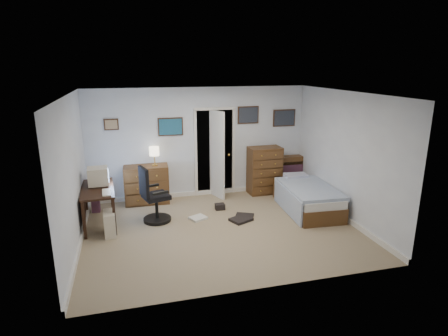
{
  "coord_description": "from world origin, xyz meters",
  "views": [
    {
      "loc": [
        -1.57,
        -6.25,
        2.98
      ],
      "look_at": [
        0.13,
        0.3,
        1.1
      ],
      "focal_mm": 30.0,
      "sensor_mm": 36.0,
      "label": 1
    }
  ],
  "objects_px": {
    "computer_desk": "(93,197)",
    "tall_dresser": "(264,170)",
    "office_chair": "(153,201)",
    "bed": "(307,197)",
    "low_dresser": "(147,184)"
  },
  "relations": [
    {
      "from": "computer_desk",
      "to": "low_dresser",
      "type": "xyz_separation_m",
      "value": [
        1.04,
        0.96,
        -0.14
      ]
    },
    {
      "from": "computer_desk",
      "to": "low_dresser",
      "type": "relative_size",
      "value": 1.37
    },
    {
      "from": "tall_dresser",
      "to": "bed",
      "type": "bearing_deg",
      "value": -70.82
    },
    {
      "from": "computer_desk",
      "to": "low_dresser",
      "type": "bearing_deg",
      "value": 39.01
    },
    {
      "from": "low_dresser",
      "to": "bed",
      "type": "bearing_deg",
      "value": -19.31
    },
    {
      "from": "low_dresser",
      "to": "tall_dresser",
      "type": "relative_size",
      "value": 0.85
    },
    {
      "from": "low_dresser",
      "to": "bed",
      "type": "xyz_separation_m",
      "value": [
        3.23,
        -1.29,
        -0.14
      ]
    },
    {
      "from": "office_chair",
      "to": "bed",
      "type": "height_order",
      "value": "office_chair"
    },
    {
      "from": "bed",
      "to": "office_chair",
      "type": "bearing_deg",
      "value": 179.89
    },
    {
      "from": "computer_desk",
      "to": "tall_dresser",
      "type": "xyz_separation_m",
      "value": [
        3.79,
        0.93,
        -0.01
      ]
    },
    {
      "from": "bed",
      "to": "tall_dresser",
      "type": "bearing_deg",
      "value": 114.28
    },
    {
      "from": "computer_desk",
      "to": "tall_dresser",
      "type": "height_order",
      "value": "tall_dresser"
    },
    {
      "from": "low_dresser",
      "to": "tall_dresser",
      "type": "bearing_deg",
      "value": 1.88
    },
    {
      "from": "low_dresser",
      "to": "computer_desk",
      "type": "bearing_deg",
      "value": -134.95
    },
    {
      "from": "tall_dresser",
      "to": "bed",
      "type": "xyz_separation_m",
      "value": [
        0.48,
        -1.26,
        -0.28
      ]
    }
  ]
}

